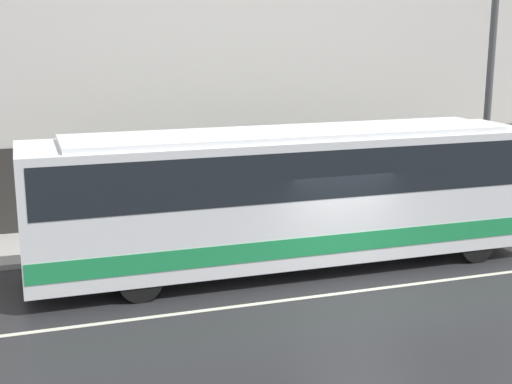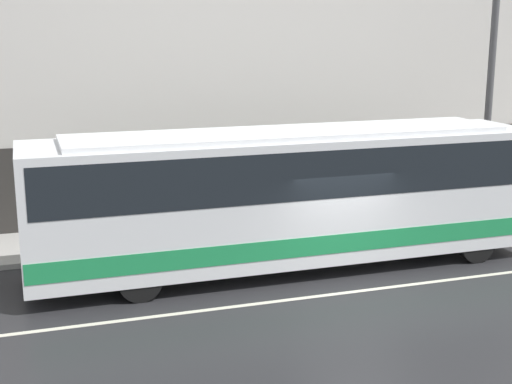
% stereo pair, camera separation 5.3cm
% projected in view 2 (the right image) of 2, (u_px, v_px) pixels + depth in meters
% --- Properties ---
extents(ground_plane, '(60.00, 60.00, 0.00)m').
position_uv_depth(ground_plane, '(357.00, 291.00, 16.02)').
color(ground_plane, '#262628').
extents(sidewalk, '(60.00, 2.90, 0.14)m').
position_uv_depth(sidewalk, '(275.00, 226.00, 21.05)').
color(sidewalk, '#A09E99').
rests_on(sidewalk, ground_plane).
extents(building_facade, '(60.00, 0.35, 10.21)m').
position_uv_depth(building_facade, '(258.00, 57.00, 21.44)').
color(building_facade, silver).
rests_on(building_facade, ground_plane).
extents(lane_stripe, '(54.00, 0.14, 0.01)m').
position_uv_depth(lane_stripe, '(357.00, 291.00, 16.02)').
color(lane_stripe, beige).
rests_on(lane_stripe, ground_plane).
extents(transit_bus, '(12.51, 2.60, 3.41)m').
position_uv_depth(transit_bus, '(289.00, 191.00, 17.26)').
color(transit_bus, white).
rests_on(transit_bus, ground_plane).
extents(utility_pole_near, '(0.21, 0.21, 6.59)m').
position_uv_depth(utility_pole_near, '(488.00, 108.00, 21.49)').
color(utility_pole_near, '#4C4C4F').
rests_on(utility_pole_near, sidewalk).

